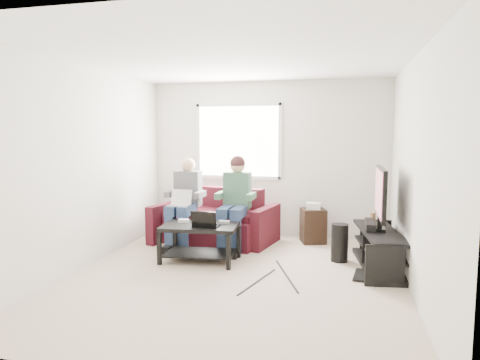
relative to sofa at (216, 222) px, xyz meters
name	(u,v)px	position (x,y,z in m)	size (l,w,h in m)	color
floor	(235,277)	(0.72, -1.58, -0.32)	(4.50, 4.50, 0.00)	#BFAF94
ceiling	(235,58)	(0.72, -1.58, 2.28)	(4.50, 4.50, 0.00)	white
wall_back	(267,159)	(0.72, 0.67, 0.98)	(4.50, 4.50, 0.00)	silver
wall_front	(153,199)	(0.72, -3.83, 0.98)	(4.50, 4.50, 0.00)	silver
wall_left	(84,167)	(-1.28, -1.58, 0.98)	(4.50, 4.50, 0.00)	silver
wall_right	(415,174)	(2.72, -1.58, 0.98)	(4.50, 4.50, 0.00)	silver
window	(238,141)	(0.22, 0.66, 1.28)	(1.48, 0.04, 1.28)	white
sofa	(216,222)	(0.00, 0.00, 0.00)	(1.99, 1.15, 0.85)	#49121C
person_left	(185,198)	(-0.40, -0.32, 0.43)	(0.40, 0.71, 1.35)	navy
person_right	(235,196)	(0.40, -0.30, 0.49)	(0.40, 0.71, 1.40)	navy
laptop_silver	(180,202)	(-0.40, -0.53, 0.40)	(0.32, 0.22, 0.24)	silver
coffee_table	(200,234)	(0.09, -1.05, 0.06)	(1.06, 0.70, 0.50)	black
laptop_black	(206,218)	(0.21, -1.13, 0.31)	(0.34, 0.24, 0.24)	black
controller_a	(184,221)	(-0.19, -0.93, 0.21)	(0.14, 0.09, 0.04)	silver
controller_b	(197,220)	(-0.01, -0.87, 0.21)	(0.14, 0.09, 0.04)	black
controller_c	(224,222)	(0.39, -0.90, 0.21)	(0.14, 0.09, 0.04)	gray
tv_stand	(379,251)	(2.45, -0.78, -0.10)	(0.64, 1.52, 0.49)	black
tv	(381,194)	(2.45, -0.68, 0.63)	(0.12, 1.10, 0.81)	black
soundbar	(370,225)	(2.33, -0.68, 0.22)	(0.12, 0.50, 0.10)	black
drink_cup	(373,217)	(2.40, -0.15, 0.23)	(0.08, 0.08, 0.12)	#966341
console_white	(382,254)	(2.45, -1.18, -0.03)	(0.30, 0.22, 0.06)	silver
console_grey	(378,239)	(2.45, -0.48, -0.02)	(0.34, 0.26, 0.08)	gray
console_black	(380,246)	(2.45, -0.83, -0.02)	(0.38, 0.30, 0.07)	black
subwoofer	(340,243)	(1.94, -0.61, -0.06)	(0.23, 0.23, 0.52)	black
keyboard_floor	(361,275)	(2.21, -1.18, -0.30)	(0.15, 0.46, 0.03)	black
end_table	(313,225)	(1.52, 0.32, -0.03)	(0.36, 0.36, 0.64)	black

